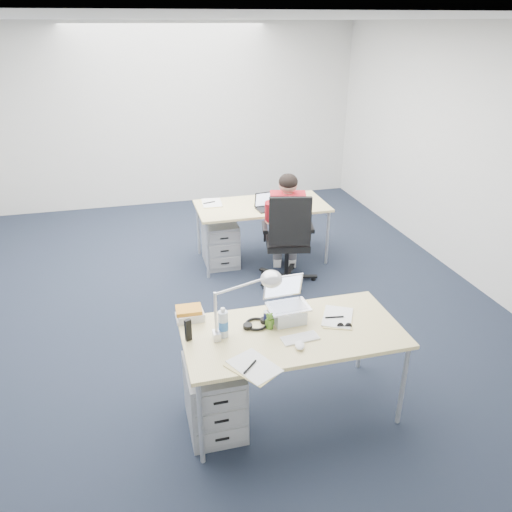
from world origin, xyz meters
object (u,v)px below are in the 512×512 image
at_px(can_koozie, 267,317).
at_px(water_bottle, 223,322).
at_px(desk_near, 292,336).
at_px(computer_mouse, 300,345).
at_px(desk_far, 262,208).
at_px(book_stack, 190,314).
at_px(wireless_keyboard, 300,338).
at_px(dark_laptop, 269,201).
at_px(desk_lamp, 237,305).
at_px(silver_laptop, 288,302).
at_px(far_cup, 290,199).
at_px(headphones, 256,323).
at_px(drawer_pedestal_near, 215,397).
at_px(seated_person, 286,225).
at_px(drawer_pedestal_far, 221,243).
at_px(sunglasses, 344,326).
at_px(bear_figurine, 270,321).
at_px(office_chair, 287,258).
at_px(cordless_phone, 188,330).

relative_size(can_koozie, water_bottle, 0.41).
height_order(desk_near, computer_mouse, computer_mouse).
bearing_deg(desk_far, book_stack, -117.02).
bearing_deg(wireless_keyboard, dark_laptop, 73.58).
relative_size(wireless_keyboard, desk_lamp, 0.52).
relative_size(silver_laptop, far_cup, 3.28).
xyz_separation_m(desk_near, wireless_keyboard, (0.02, -0.11, 0.05)).
xyz_separation_m(desk_far, headphones, (-0.74, -2.59, 0.06)).
xyz_separation_m(desk_far, drawer_pedestal_near, (-1.11, -2.76, -0.41)).
distance_m(seated_person, desk_lamp, 2.43).
bearing_deg(far_cup, can_koozie, -111.65).
xyz_separation_m(headphones, book_stack, (-0.47, 0.21, 0.03)).
relative_size(drawer_pedestal_far, wireless_keyboard, 2.05).
bearing_deg(far_cup, drawer_pedestal_near, -118.06).
bearing_deg(headphones, computer_mouse, -74.19).
bearing_deg(wireless_keyboard, far_cup, 68.11).
bearing_deg(seated_person, headphones, -97.40).
xyz_separation_m(desk_near, desk_far, (0.51, 2.72, 0.00)).
xyz_separation_m(computer_mouse, water_bottle, (-0.48, 0.27, 0.10)).
bearing_deg(desk_near, headphones, 150.26).
height_order(wireless_keyboard, sunglasses, sunglasses).
xyz_separation_m(drawer_pedestal_near, bear_figurine, (0.45, 0.11, 0.52)).
xyz_separation_m(office_chair, wireless_keyboard, (-0.60, -2.14, 0.42)).
relative_size(seated_person, silver_laptop, 3.98).
xyz_separation_m(wireless_keyboard, computer_mouse, (-0.04, -0.10, 0.01)).
relative_size(can_koozie, far_cup, 0.98).
xyz_separation_m(water_bottle, book_stack, (-0.20, 0.29, -0.07)).
xyz_separation_m(silver_laptop, can_koozie, (-0.16, 0.01, -0.11)).
relative_size(desk_far, bear_figurine, 12.07).
bearing_deg(desk_far, wireless_keyboard, -99.76).
bearing_deg(headphones, desk_lamp, -165.49).
relative_size(desk_far, water_bottle, 6.91).
height_order(drawer_pedestal_far, bear_figurine, bear_figurine).
bearing_deg(seated_person, computer_mouse, -89.61).
bearing_deg(desk_far, far_cup, -1.23).
bearing_deg(silver_laptop, wireless_keyboard, -90.71).
height_order(drawer_pedestal_far, wireless_keyboard, wireless_keyboard).
xyz_separation_m(desk_far, silver_laptop, (-0.49, -2.58, 0.21)).
distance_m(silver_laptop, bear_figurine, 0.20).
bearing_deg(drawer_pedestal_near, cordless_phone, 142.58).
distance_m(drawer_pedestal_near, wireless_keyboard, 0.78).
distance_m(silver_laptop, cordless_phone, 0.77).
xyz_separation_m(seated_person, book_stack, (-1.36, -1.85, 0.12)).
distance_m(desk_far, can_koozie, 2.65).
height_order(office_chair, sunglasses, office_chair).
distance_m(drawer_pedestal_near, water_bottle, 0.59).
distance_m(computer_mouse, can_koozie, 0.39).
relative_size(can_koozie, cordless_phone, 0.57).
xyz_separation_m(office_chair, drawer_pedestal_near, (-1.22, -2.06, -0.04)).
distance_m(drawer_pedestal_near, computer_mouse, 0.77).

